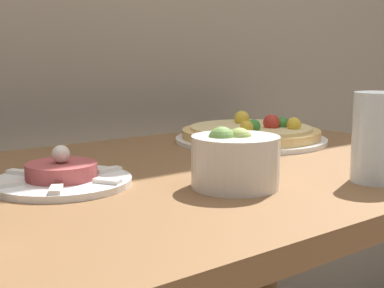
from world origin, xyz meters
TOP-DOWN VIEW (x-y plane):
  - dining_table at (0.00, 0.35)m, footprint 1.08×0.71m
  - pizza_plate at (0.25, 0.49)m, footprint 0.33×0.33m
  - tartare_plate at (-0.24, 0.37)m, footprint 0.20×0.20m
  - small_bowl at (-0.05, 0.21)m, footprint 0.13×0.13m
  - drinking_glass at (0.14, 0.10)m, footprint 0.07×0.07m

SIDE VIEW (x-z plane):
  - dining_table at x=0.00m, z-range 0.26..1.02m
  - tartare_plate at x=-0.24m, z-range 0.75..0.81m
  - pizza_plate at x=0.25m, z-range 0.75..0.81m
  - small_bowl at x=-0.05m, z-range 0.76..0.85m
  - drinking_glass at x=0.14m, z-range 0.76..0.90m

